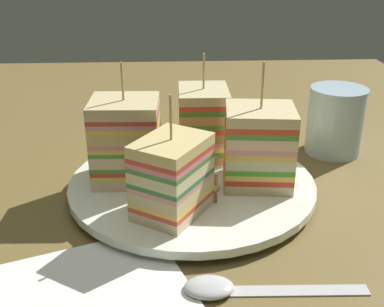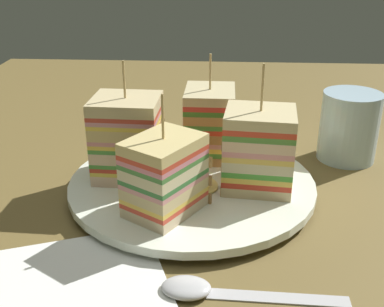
% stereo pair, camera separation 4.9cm
% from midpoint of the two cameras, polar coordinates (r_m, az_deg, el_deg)
% --- Properties ---
extents(ground_plane, '(1.19, 0.89, 0.02)m').
position_cam_midpoint_polar(ground_plane, '(0.52, 2.74, -5.57)').
color(ground_plane, brown).
extents(plate, '(0.26, 0.26, 0.02)m').
position_cam_midpoint_polar(plate, '(0.51, 2.78, -3.78)').
color(plate, white).
rests_on(plate, ground_plane).
extents(sandwich_wedge_0, '(0.07, 0.06, 0.12)m').
position_cam_midpoint_polar(sandwich_wedge_0, '(0.55, 4.67, 3.59)').
color(sandwich_wedge_0, beige).
rests_on(sandwich_wedge_0, plate).
extents(sandwich_wedge_1, '(0.06, 0.07, 0.12)m').
position_cam_midpoint_polar(sandwich_wedge_1, '(0.50, -4.82, 1.79)').
color(sandwich_wedge_1, beige).
rests_on(sandwich_wedge_1, plate).
extents(sandwich_wedge_2, '(0.08, 0.08, 0.11)m').
position_cam_midpoint_polar(sandwich_wedge_2, '(0.43, -0.02, -2.72)').
color(sandwich_wedge_2, beige).
rests_on(sandwich_wedge_2, plate).
extents(sandwich_wedge_3, '(0.07, 0.07, 0.13)m').
position_cam_midpoint_polar(sandwich_wedge_3, '(0.48, 10.77, 0.40)').
color(sandwich_wedge_3, beige).
rests_on(sandwich_wedge_3, plate).
extents(chip_pile, '(0.06, 0.06, 0.01)m').
position_cam_midpoint_polar(chip_pile, '(0.49, 2.62, -3.18)').
color(chip_pile, '#E5D775').
rests_on(chip_pile, plate).
extents(spoon, '(0.03, 0.14, 0.01)m').
position_cam_midpoint_polar(spoon, '(0.38, 5.70, -15.96)').
color(spoon, silver).
rests_on(spoon, ground_plane).
extents(napkin, '(0.16, 0.17, 0.01)m').
position_cam_midpoint_polar(napkin, '(0.39, -10.21, -14.77)').
color(napkin, white).
rests_on(napkin, ground_plane).
extents(drinking_glass, '(0.07, 0.07, 0.08)m').
position_cam_midpoint_polar(drinking_glass, '(0.61, 20.31, 2.44)').
color(drinking_glass, silver).
rests_on(drinking_glass, ground_plane).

